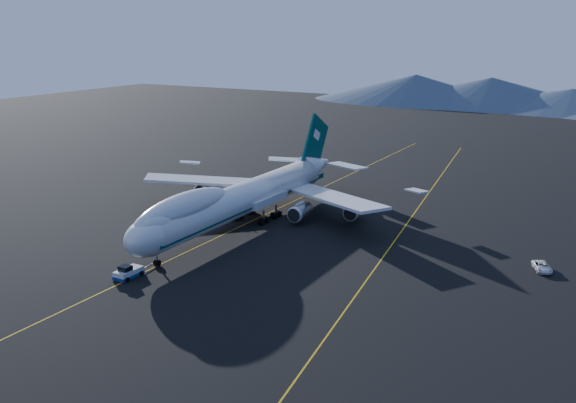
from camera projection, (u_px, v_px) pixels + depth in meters
The scene contains 6 objects.
ground at pixel (243, 225), 131.19m from camera, with size 500.00×500.00×0.00m, color black.
taxiway_line_main at pixel (243, 225), 131.19m from camera, with size 0.25×220.00×0.01m, color #C79A0B.
taxiway_line_side at pixel (399, 234), 125.43m from camera, with size 0.25×200.00×0.01m, color #C79A0B.
boeing_747 at pixel (242, 198), 129.69m from camera, with size 59.62×72.43×19.37m.
pushback_tug at pixel (128, 273), 103.81m from camera, with size 2.91×4.98×2.15m.
service_van at pixel (542, 267), 106.57m from camera, with size 2.37×5.15×1.43m, color silver.
Camera 1 is at (69.42, -104.71, 39.21)m, focal length 40.00 mm.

